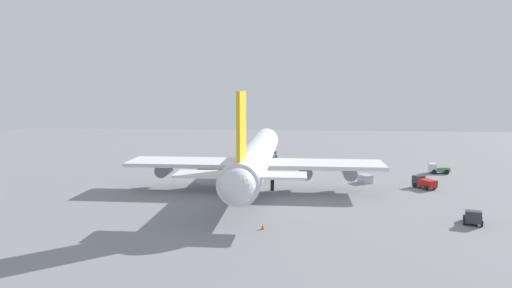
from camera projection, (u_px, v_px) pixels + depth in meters
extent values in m
plane|color=gray|center=(256.00, 187.00, 90.85)|extent=(237.45, 237.45, 0.00)
cylinder|color=silver|center=(256.00, 156.00, 90.09)|extent=(53.78, 6.10, 6.10)
sphere|color=silver|center=(266.00, 140.00, 116.66)|extent=(5.98, 5.98, 5.98)
sphere|color=silver|center=(238.00, 186.00, 63.53)|extent=(5.19, 5.19, 5.19)
cube|color=yellow|center=(241.00, 125.00, 66.80)|extent=(7.53, 0.50, 9.77)
cube|color=silver|center=(275.00, 175.00, 66.15)|extent=(4.84, 9.16, 0.36)
cube|color=silver|center=(207.00, 174.00, 67.05)|extent=(4.84, 9.16, 0.36)
cube|color=silver|center=(324.00, 164.00, 86.36)|extent=(9.14, 22.11, 0.70)
cube|color=silver|center=(188.00, 162.00, 88.74)|extent=(9.14, 22.11, 0.70)
cylinder|color=gray|center=(306.00, 172.00, 87.86)|extent=(4.88, 2.56, 2.56)
cylinder|color=gray|center=(349.00, 172.00, 87.11)|extent=(4.88, 2.56, 2.56)
cylinder|color=gray|center=(206.00, 170.00, 89.62)|extent=(4.88, 2.56, 2.56)
cylinder|color=gray|center=(164.00, 169.00, 90.38)|extent=(4.88, 2.56, 2.56)
cylinder|color=black|center=(263.00, 165.00, 107.66)|extent=(0.70, 0.70, 3.05)
cylinder|color=black|center=(272.00, 183.00, 87.70)|extent=(0.70, 0.70, 3.05)
cylinder|color=black|center=(237.00, 182.00, 88.31)|extent=(0.70, 0.70, 3.05)
cube|color=silver|center=(432.00, 167.00, 105.14)|extent=(2.16, 1.42, 1.74)
cube|color=#4C8C4C|center=(442.00, 169.00, 105.04)|extent=(2.19, 3.06, 0.93)
cylinder|color=black|center=(431.00, 170.00, 106.38)|extent=(0.30, 1.02, 1.01)
cylinder|color=black|center=(434.00, 172.00, 104.10)|extent=(0.30, 1.02, 1.01)
cylinder|color=black|center=(443.00, 170.00, 106.19)|extent=(0.30, 1.02, 1.01)
cylinder|color=black|center=(447.00, 172.00, 103.91)|extent=(0.30, 1.02, 1.01)
cube|color=#333338|center=(272.00, 154.00, 126.82)|extent=(1.72, 2.25, 1.58)
cube|color=#2D5193|center=(271.00, 156.00, 125.01)|extent=(2.89, 2.49, 1.08)
cylinder|color=black|center=(276.00, 157.00, 126.54)|extent=(0.88, 0.44, 0.84)
cylinder|color=black|center=(268.00, 157.00, 127.18)|extent=(0.88, 0.44, 0.84)
cylinder|color=black|center=(274.00, 158.00, 124.26)|extent=(0.88, 0.44, 0.84)
cylinder|color=black|center=(266.00, 158.00, 124.89)|extent=(0.88, 0.44, 0.84)
cube|color=#333338|center=(419.00, 180.00, 90.94)|extent=(2.41, 2.57, 1.79)
cube|color=#B21E19|center=(428.00, 183.00, 88.97)|extent=(3.68, 3.41, 1.36)
cylinder|color=black|center=(423.00, 184.00, 91.49)|extent=(0.92, 0.74, 0.92)
cylinder|color=black|center=(415.00, 185.00, 90.44)|extent=(0.92, 0.74, 0.92)
cylinder|color=black|center=(434.00, 187.00, 89.01)|extent=(0.92, 0.74, 0.92)
cylinder|color=black|center=(426.00, 188.00, 87.96)|extent=(0.92, 0.74, 0.92)
cube|color=#333338|center=(473.00, 217.00, 65.65)|extent=(1.97, 2.42, 1.73)
cube|color=#2D5193|center=(473.00, 216.00, 67.44)|extent=(2.97, 2.75, 1.09)
cylinder|color=black|center=(464.00, 222.00, 66.23)|extent=(0.87, 0.52, 0.82)
cylinder|color=black|center=(482.00, 224.00, 65.34)|extent=(0.87, 0.52, 0.82)
cylinder|color=black|center=(464.00, 218.00, 68.40)|extent=(0.87, 0.52, 0.82)
cylinder|color=black|center=(481.00, 219.00, 67.51)|extent=(0.87, 0.52, 0.82)
cube|color=#B7BCC6|center=(365.00, 179.00, 94.99)|extent=(3.30, 3.08, 1.65)
cone|color=orange|center=(254.00, 163.00, 117.47)|extent=(0.49, 0.49, 0.69)
cone|color=orange|center=(263.00, 227.00, 64.09)|extent=(0.55, 0.55, 0.78)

